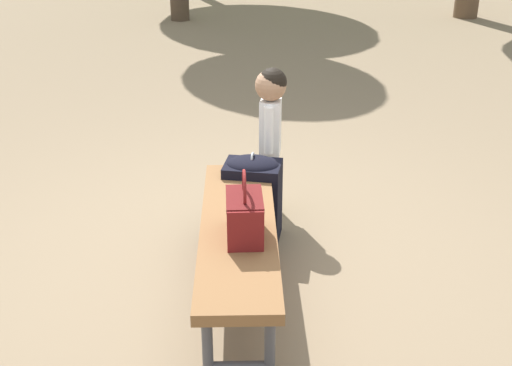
{
  "coord_description": "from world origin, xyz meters",
  "views": [
    {
      "loc": [
        -3.52,
        -0.07,
        2.12
      ],
      "look_at": [
        0.09,
        -0.16,
        0.45
      ],
      "focal_mm": 46.47,
      "sensor_mm": 36.0,
      "label": 1
    }
  ],
  "objects_px": {
    "backpack_large": "(253,196)",
    "backpack_small": "(239,235)",
    "handbag": "(244,215)",
    "child_standing": "(271,118)",
    "park_bench": "(238,234)"
  },
  "relations": [
    {
      "from": "backpack_large",
      "to": "backpack_small",
      "type": "distance_m",
      "value": 0.33
    },
    {
      "from": "handbag",
      "to": "child_standing",
      "type": "height_order",
      "value": "child_standing"
    },
    {
      "from": "handbag",
      "to": "child_standing",
      "type": "relative_size",
      "value": 0.36
    },
    {
      "from": "child_standing",
      "to": "backpack_small",
      "type": "height_order",
      "value": "child_standing"
    },
    {
      "from": "park_bench",
      "to": "backpack_small",
      "type": "height_order",
      "value": "park_bench"
    },
    {
      "from": "child_standing",
      "to": "park_bench",
      "type": "bearing_deg",
      "value": 168.24
    },
    {
      "from": "child_standing",
      "to": "backpack_small",
      "type": "relative_size",
      "value": 2.87
    },
    {
      "from": "child_standing",
      "to": "handbag",
      "type": "bearing_deg",
      "value": 171.12
    },
    {
      "from": "backpack_small",
      "to": "child_standing",
      "type": "bearing_deg",
      "value": -17.56
    },
    {
      "from": "handbag",
      "to": "backpack_small",
      "type": "height_order",
      "value": "handbag"
    },
    {
      "from": "park_bench",
      "to": "child_standing",
      "type": "relative_size",
      "value": 1.57
    },
    {
      "from": "backpack_large",
      "to": "park_bench",
      "type": "bearing_deg",
      "value": 172.35
    },
    {
      "from": "park_bench",
      "to": "backpack_large",
      "type": "bearing_deg",
      "value": -7.65
    },
    {
      "from": "backpack_large",
      "to": "backpack_small",
      "type": "xyz_separation_m",
      "value": [
        -0.29,
        0.08,
        -0.12
      ]
    },
    {
      "from": "backpack_large",
      "to": "handbag",
      "type": "bearing_deg",
      "value": 176.0
    }
  ]
}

